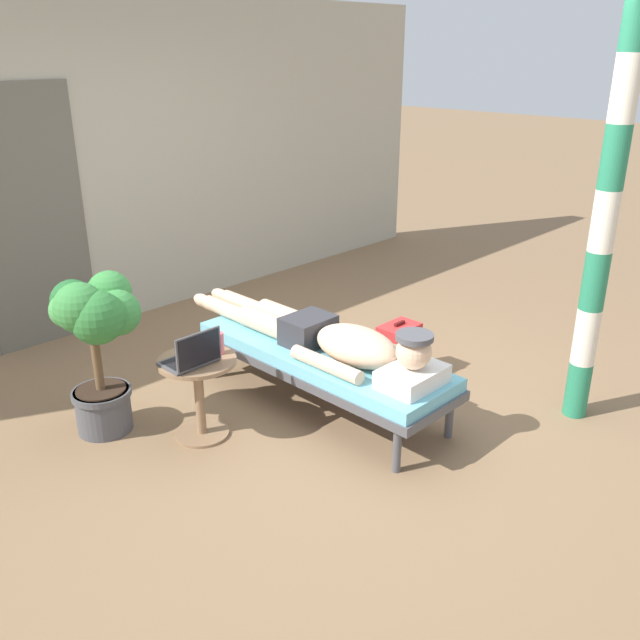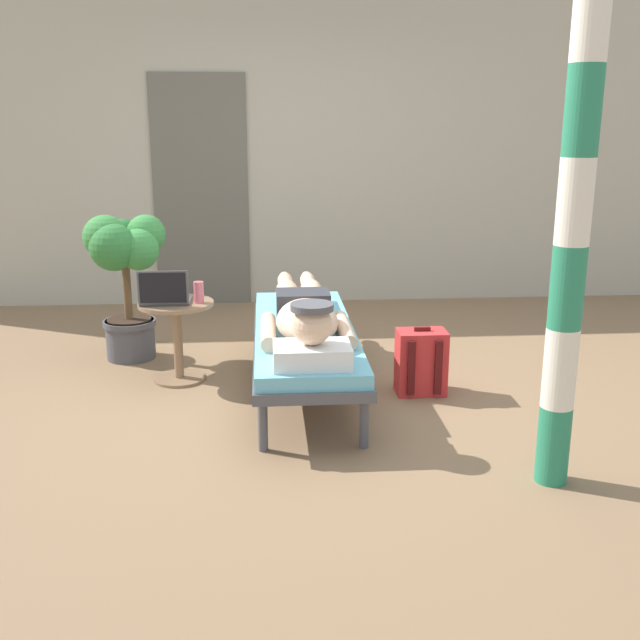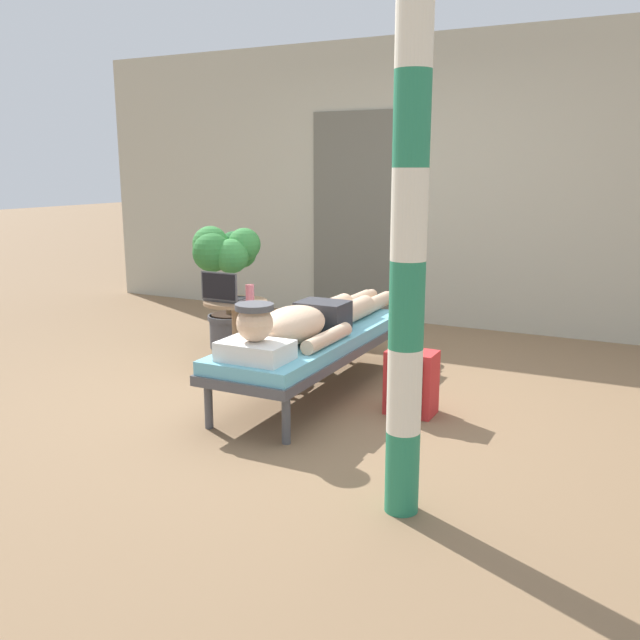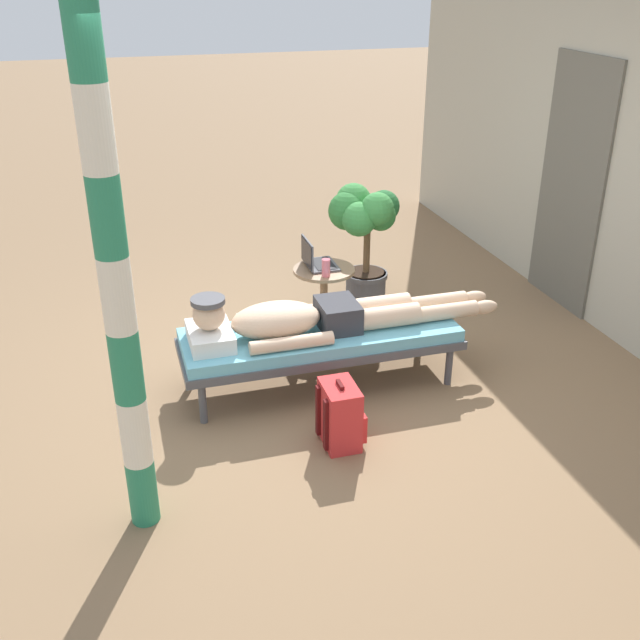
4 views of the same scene
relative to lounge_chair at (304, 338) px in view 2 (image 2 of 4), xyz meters
name	(u,v)px [view 2 (image 2 of 4)]	position (x,y,z in m)	size (l,w,h in m)	color
ground_plane	(302,393)	(-0.02, -0.05, -0.35)	(40.00, 40.00, 0.00)	#846647
house_wall_back	(288,153)	(0.00, 2.48, 1.00)	(7.60, 0.20, 2.70)	#B2AD99
house_door_panel	(201,192)	(-0.79, 2.37, 0.67)	(0.84, 0.03, 2.04)	#625F54
lounge_chair	(304,338)	(0.00, 0.00, 0.00)	(0.62, 1.91, 0.42)	#4C4C51
person_reclining	(305,314)	(0.00, -0.07, 0.17)	(0.53, 2.17, 0.33)	white
side_table	(177,327)	(-0.80, 0.27, 0.01)	(0.48, 0.48, 0.52)	#8C6B4C
laptop	(165,295)	(-0.86, 0.22, 0.24)	(0.31, 0.24, 0.23)	#4C4C51
drink_glass	(199,292)	(-0.65, 0.24, 0.25)	(0.06, 0.06, 0.14)	#D86672
backpack	(421,362)	(0.72, -0.08, -0.15)	(0.30, 0.26, 0.42)	red
potted_plant	(125,263)	(-1.19, 0.73, 0.35)	(0.54, 0.60, 1.03)	#4C4C51
porch_post	(575,202)	(1.09, -1.29, 0.96)	(0.15, 0.15, 2.62)	#267F59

